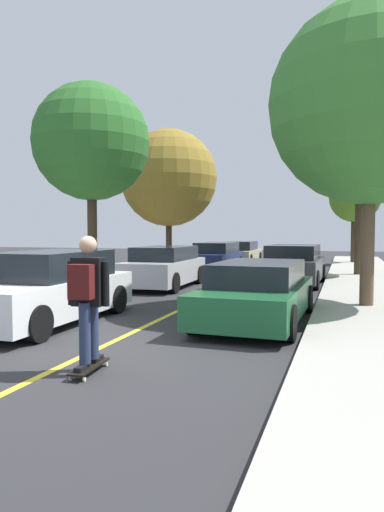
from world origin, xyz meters
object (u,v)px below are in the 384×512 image
street_tree_right_nearest (370,104)px  parked_car_left_near (164,267)px  parked_car_left_far (216,257)px  street_tree_left_nearest (91,143)px  fire_hydrant (29,289)px  skateboarder (87,293)px  street_tree_right_far (355,197)px  street_tree_left_near (169,178)px  parked_car_right_near (294,265)px  parked_car_right_nearest (258,292)px  street_tree_right_near (360,141)px  parked_car_left_nearest (49,288)px  skateboard (89,367)px  parked_car_left_farthest (240,253)px

street_tree_right_nearest → parked_car_left_near: bearing=155.7°
parked_car_left_far → street_tree_left_nearest: (-2.19, -7.46, 4.09)m
fire_hydrant → skateboarder: (4.05, -4.08, 0.58)m
fire_hydrant → parked_car_left_near: bearing=73.5°
street_tree_right_nearest → street_tree_left_nearest: bearing=167.2°
street_tree_left_nearest → fire_hydrant: 6.01m
street_tree_right_far → fire_hydrant: street_tree_right_far is taller
parked_car_left_far → street_tree_left_nearest: street_tree_left_nearest is taller
street_tree_right_nearest → parked_car_left_far: bearing=123.6°
parked_car_left_far → street_tree_right_nearest: 11.99m
parked_car_left_far → street_tree_right_nearest: bearing=-56.4°
street_tree_left_near → fire_hydrant: bearing=-86.5°
parked_car_left_far → fire_hydrant: (-1.50, -11.62, -0.19)m
parked_car_left_far → fire_hydrant: 11.72m
skateboarder → parked_car_right_near: bearing=82.5°
parked_car_left_near → parked_car_right_nearest: (4.04, -4.98, -0.07)m
street_tree_left_near → parked_car_left_far: bearing=11.9°
parked_car_right_nearest → street_tree_right_near: street_tree_right_near is taller
street_tree_left_near → street_tree_right_near: (8.42, -0.67, 1.11)m
parked_car_left_nearest → skateboarder: bearing=-47.3°
parked_car_right_near → street_tree_left_near: 8.24m
parked_car_right_nearest → fire_hydrant: parked_car_right_nearest is taller
skateboarder → street_tree_right_nearest: bearing=59.8°
parked_car_left_nearest → street_tree_left_near: bearing=100.0°
parked_car_left_near → parked_car_right_near: (4.03, 2.15, 0.01)m
parked_car_left_near → parked_car_left_far: bearing=90.0°
parked_car_right_near → street_tree_right_near: street_tree_right_near is taller
street_tree_right_near → parked_car_left_nearest: bearing=-117.8°
street_tree_left_near → skateboard: 16.50m
parked_car_left_farthest → street_tree_right_near: bearing=-46.2°
parked_car_left_far → parked_car_left_farthest: (0.00, 5.36, -0.03)m
parked_car_right_near → street_tree_left_near: bearing=147.5°
parked_car_left_nearest → parked_car_right_nearest: (4.04, 1.40, -0.09)m
parked_car_left_far → parked_car_right_nearest: parked_car_left_far is taller
skateboarder → street_tree_left_near: bearing=107.3°
parked_car_left_nearest → skateboard: (2.55, -2.73, -0.62)m
skateboard → fire_hydrant: bearing=135.0°
fire_hydrant → skateboarder: bearing=-45.2°
parked_car_left_near → street_tree_right_near: street_tree_right_near is taller
parked_car_right_nearest → skateboarder: (-1.48, -4.16, 0.45)m
parked_car_left_near → parked_car_right_nearest: 6.41m
parked_car_left_near → skateboarder: size_ratio=2.44×
street_tree_left_near → parked_car_left_near: bearing=-70.3°
street_tree_left_nearest → fire_hydrant: size_ratio=9.35×
street_tree_left_nearest → skateboarder: 10.20m
parked_car_left_nearest → street_tree_left_nearest: street_tree_left_nearest is taller
parked_car_left_near → street_tree_right_near: size_ratio=0.54×
street_tree_right_far → parked_car_right_near: bearing=-101.1°
parked_car_left_nearest → street_tree_right_nearest: bearing=29.7°
parked_car_left_nearest → fire_hydrant: parked_car_left_nearest is taller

